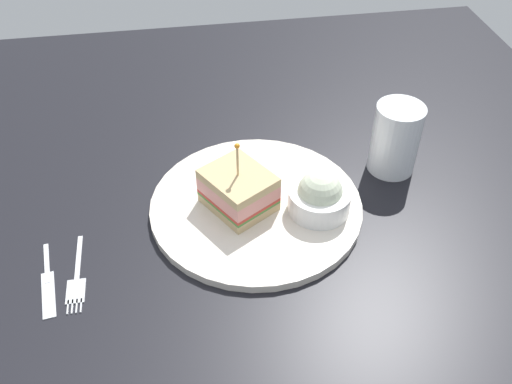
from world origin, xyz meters
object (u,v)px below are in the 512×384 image
at_px(drink_glass, 395,141).
at_px(knife, 48,283).
at_px(sandwich_half_center, 238,190).
at_px(coleslaw_bowl, 319,196).
at_px(fork, 76,281).
at_px(plate, 256,206).

height_order(drink_glass, knife, drink_glass).
distance_m(sandwich_half_center, coleslaw_bowl, 0.11).
xyz_separation_m(fork, knife, (0.00, 0.03, 0.00)).
height_order(coleslaw_bowl, knife, coleslaw_bowl).
relative_size(plate, fork, 2.35).
xyz_separation_m(plate, fork, (-0.09, 0.23, -0.00)).
relative_size(coleslaw_bowl, fork, 0.68).
relative_size(sandwich_half_center, knife, 0.94).
distance_m(plate, knife, 0.28).
bearing_deg(sandwich_half_center, plate, -89.56).
bearing_deg(sandwich_half_center, knife, 109.77).
xyz_separation_m(plate, drink_glass, (0.06, -0.21, 0.04)).
bearing_deg(knife, fork, -94.98).
distance_m(plate, coleslaw_bowl, 0.09).
bearing_deg(coleslaw_bowl, sandwich_half_center, 76.69).
height_order(coleslaw_bowl, fork, coleslaw_bowl).
relative_size(fork, knife, 1.03).
height_order(sandwich_half_center, knife, sandwich_half_center).
xyz_separation_m(plate, coleslaw_bowl, (-0.02, -0.08, 0.03)).
relative_size(plate, sandwich_half_center, 2.57).
bearing_deg(plate, fork, 111.24).
bearing_deg(knife, coleslaw_bowl, -79.75).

